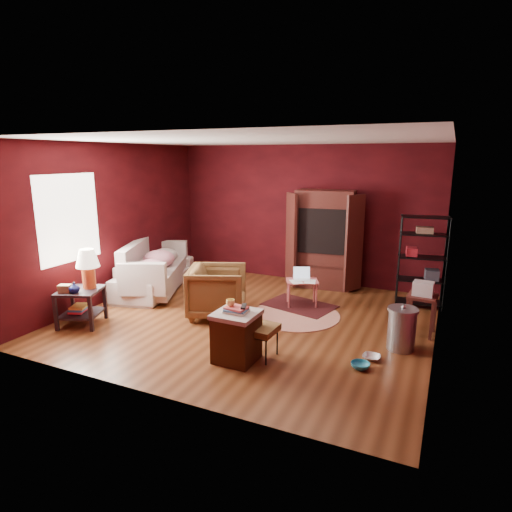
{
  "coord_description": "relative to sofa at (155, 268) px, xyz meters",
  "views": [
    {
      "loc": [
        2.8,
        -5.89,
        2.56
      ],
      "look_at": [
        0.0,
        0.2,
        1.0
      ],
      "focal_mm": 30.0,
      "sensor_mm": 36.0,
      "label": 1
    }
  ],
  "objects": [
    {
      "name": "trash_can",
      "position": [
        4.72,
        -0.79,
        -0.13
      ],
      "size": [
        0.53,
        0.53,
        0.63
      ],
      "rotation": [
        0.0,
        0.0,
        -0.41
      ],
      "color": "#9A99A0",
      "rests_on": "ground"
    },
    {
      "name": "armchair",
      "position": [
        1.82,
        -0.72,
        0.03
      ],
      "size": [
        1.1,
        1.13,
        0.91
      ],
      "primitive_type": "imported",
      "rotation": [
        0.0,
        0.0,
        1.96
      ],
      "color": "black",
      "rests_on": "ground"
    },
    {
      "name": "tv_armoire",
      "position": [
        2.94,
        1.58,
        0.58
      ],
      "size": [
        1.51,
        0.9,
        1.93
      ],
      "rotation": [
        0.0,
        0.0,
        0.11
      ],
      "color": "#4C1A15",
      "rests_on": "ground"
    },
    {
      "name": "mug",
      "position": [
        2.76,
        -2.02,
        0.35
      ],
      "size": [
        0.13,
        0.11,
        0.11
      ],
      "primitive_type": "imported",
      "rotation": [
        0.0,
        0.0,
        0.25
      ],
      "color": "#FFE47C",
      "rests_on": "hamper"
    },
    {
      "name": "room",
      "position": [
        2.34,
        -0.65,
        0.97
      ],
      "size": [
        5.54,
        5.04,
        2.84
      ],
      "color": "brown",
      "rests_on": "ground"
    },
    {
      "name": "hamper",
      "position": [
        2.84,
        -2.01,
        -0.09
      ],
      "size": [
        0.54,
        0.54,
        0.75
      ],
      "rotation": [
        0.0,
        0.0,
        -0.02
      ],
      "color": "#43210F",
      "rests_on": "ground"
    },
    {
      "name": "vase",
      "position": [
        0.16,
        -2.1,
        0.22
      ],
      "size": [
        0.2,
        0.21,
        0.16
      ],
      "primitive_type": "imported",
      "rotation": [
        0.0,
        0.0,
        0.33
      ],
      "color": "#0C0F3E",
      "rests_on": "side_table"
    },
    {
      "name": "pet_bowl_steel",
      "position": [
        4.42,
        -1.27,
        -0.32
      ],
      "size": [
        0.23,
        0.07,
        0.23
      ],
      "primitive_type": "imported",
      "rotation": [
        0.0,
        0.0,
        -0.05
      ],
      "color": "silver",
      "rests_on": "ground"
    },
    {
      "name": "rug_round",
      "position": [
        3.0,
        -0.19,
        -0.42
      ],
      "size": [
        1.46,
        1.46,
        0.01
      ],
      "rotation": [
        0.0,
        0.0,
        0.0
      ],
      "color": "beige",
      "rests_on": "ground"
    },
    {
      "name": "small_stand",
      "position": [
        4.91,
        -0.13,
        0.17
      ],
      "size": [
        0.43,
        0.43,
        0.8
      ],
      "rotation": [
        0.0,
        0.0,
        -0.07
      ],
      "color": "#4C1A15",
      "rests_on": "ground"
    },
    {
      "name": "wire_shelving",
      "position": [
        4.81,
        1.11,
        0.45
      ],
      "size": [
        0.82,
        0.45,
        1.6
      ],
      "rotation": [
        0.0,
        0.0,
        0.14
      ],
      "color": "black",
      "rests_on": "ground"
    },
    {
      "name": "side_table",
      "position": [
        0.13,
        -1.87,
        0.28
      ],
      "size": [
        0.77,
        0.77,
        1.18
      ],
      "rotation": [
        0.0,
        0.0,
        0.37
      ],
      "color": "black",
      "rests_on": "ground"
    },
    {
      "name": "sofa_cushions",
      "position": [
        0.02,
        -0.07,
        0.01
      ],
      "size": [
        1.6,
        2.29,
        0.89
      ],
      "rotation": [
        0.0,
        0.0,
        0.41
      ],
      "color": "#A99792",
      "rests_on": "sofa"
    },
    {
      "name": "rug_oriental",
      "position": [
        2.91,
        0.26,
        -0.41
      ],
      "size": [
        1.32,
        1.04,
        0.01
      ],
      "rotation": [
        0.0,
        0.0,
        -0.24
      ],
      "color": "#4F1518",
      "rests_on": "ground"
    },
    {
      "name": "footstool",
      "position": [
        3.07,
        -1.81,
        -0.05
      ],
      "size": [
        0.44,
        0.44,
        0.43
      ],
      "rotation": [
        0.0,
        0.0,
        -0.05
      ],
      "color": "black",
      "rests_on": "ground"
    },
    {
      "name": "sofa",
      "position": [
        0.0,
        0.0,
        0.0
      ],
      "size": [
        1.16,
        2.28,
        0.86
      ],
      "primitive_type": "imported",
      "rotation": [
        0.0,
        0.0,
        1.82
      ],
      "color": "#A99792",
      "rests_on": "ground"
    },
    {
      "name": "pet_bowl_turquoise",
      "position": [
        4.33,
        -1.58,
        -0.31
      ],
      "size": [
        0.25,
        0.12,
        0.24
      ],
      "primitive_type": "imported",
      "rotation": [
        0.0,
        0.0,
        -0.22
      ],
      "color": "teal",
      "rests_on": "ground"
    },
    {
      "name": "laptop_desk",
      "position": [
        2.93,
        0.3,
        -0.01
      ],
      "size": [
        0.65,
        0.57,
        0.67
      ],
      "rotation": [
        0.0,
        0.0,
        0.42
      ],
      "color": "#D76265",
      "rests_on": "ground"
    }
  ]
}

